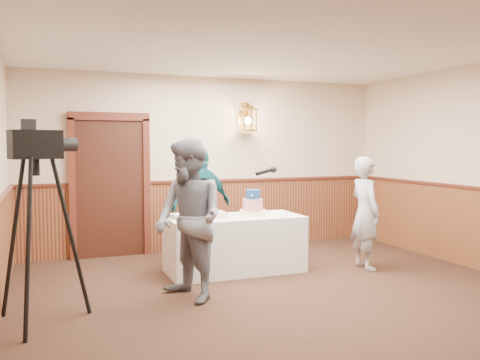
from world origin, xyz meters
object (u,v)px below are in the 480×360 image
object	(u,v)px
display_table	(235,244)
baker	(365,213)
tv_camera_rig	(38,238)
assistant_p	(201,205)
sheet_cake_yellow	(210,215)
tiered_cake	(253,205)
interviewer	(189,220)
sheet_cake_green	(182,216)

from	to	relation	value
display_table	baker	world-z (taller)	baker
display_table	tv_camera_rig	bearing A→B (deg)	-154.01
baker	assistant_p	distance (m)	2.31
sheet_cake_yellow	tv_camera_rig	distance (m)	2.40
tv_camera_rig	tiered_cake	bearing A→B (deg)	7.82
baker	tv_camera_rig	bearing A→B (deg)	102.98
interviewer	tv_camera_rig	world-z (taller)	tv_camera_rig
sheet_cake_yellow	tv_camera_rig	size ratio (longest dim) A/B	0.20
interviewer	tv_camera_rig	xyz separation A→B (m)	(-1.53, -0.19, -0.06)
sheet_cake_yellow	assistant_p	xyz separation A→B (m)	(0.08, 0.68, 0.05)
tiered_cake	interviewer	bearing A→B (deg)	-139.91
interviewer	assistant_p	xyz separation A→B (m)	(0.64, 1.67, -0.05)
display_table	tiered_cake	bearing A→B (deg)	-4.25
sheet_cake_green	interviewer	xyz separation A→B (m)	(-0.18, -1.03, 0.11)
baker	assistant_p	bearing A→B (deg)	63.02
sheet_cake_green	interviewer	size ratio (longest dim) A/B	0.15
display_table	tv_camera_rig	xyz separation A→B (m)	(-2.44, -1.19, 0.45)
tiered_cake	sheet_cake_yellow	bearing A→B (deg)	178.77
tiered_cake	tv_camera_rig	xyz separation A→B (m)	(-2.69, -1.17, -0.06)
baker	assistant_p	xyz separation A→B (m)	(-1.99, 1.17, 0.07)
tiered_cake	interviewer	world-z (taller)	interviewer
sheet_cake_yellow	tv_camera_rig	world-z (taller)	tv_camera_rig
assistant_p	interviewer	bearing A→B (deg)	50.95
sheet_cake_yellow	sheet_cake_green	xyz separation A→B (m)	(-0.38, 0.04, -0.01)
tiered_cake	baker	xyz separation A→B (m)	(1.47, -0.48, -0.12)
sheet_cake_green	baker	bearing A→B (deg)	-12.24
sheet_cake_yellow	sheet_cake_green	bearing A→B (deg)	173.84
interviewer	display_table	bearing A→B (deg)	119.20
baker	tiered_cake	bearing A→B (deg)	75.59
display_table	interviewer	world-z (taller)	interviewer
display_table	tiered_cake	xyz separation A→B (m)	(0.26, -0.02, 0.51)
baker	sheet_cake_green	bearing A→B (deg)	81.32
sheet_cake_yellow	tiered_cake	bearing A→B (deg)	-1.23
sheet_cake_yellow	interviewer	size ratio (longest dim) A/B	0.21
sheet_cake_yellow	baker	world-z (taller)	baker
display_table	sheet_cake_green	world-z (taller)	sheet_cake_green
sheet_cake_yellow	assistant_p	distance (m)	0.69
tiered_cake	sheet_cake_green	xyz separation A→B (m)	(-0.98, 0.05, -0.11)
interviewer	tv_camera_rig	size ratio (longest dim) A/B	0.97
display_table	sheet_cake_yellow	distance (m)	0.54
tiered_cake	sheet_cake_green	size ratio (longest dim) A/B	1.63
display_table	sheet_cake_yellow	bearing A→B (deg)	-178.97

